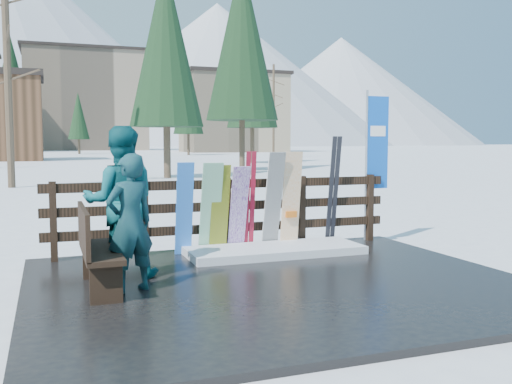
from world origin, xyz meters
name	(u,v)px	position (x,y,z in m)	size (l,w,h in m)	color
ground	(280,287)	(0.00, 0.00, 0.00)	(700.00, 700.00, 0.00)	white
deck	(280,284)	(0.00, 0.00, 0.04)	(6.00, 5.00, 0.08)	black
fence	(227,209)	(0.00, 2.20, 0.74)	(5.60, 0.10, 1.15)	black
snow_patch	(275,250)	(0.57, 1.60, 0.14)	(2.68, 1.00, 0.12)	white
bench	(94,246)	(-2.18, 0.33, 0.60)	(0.41, 1.50, 0.97)	black
snowboard_0	(184,209)	(-0.74, 1.98, 0.79)	(0.26, 0.03, 1.43)	#327EED
snowboard_1	(211,208)	(-0.33, 1.98, 0.78)	(0.31, 0.03, 1.44)	white
snowboard_2	(220,209)	(-0.19, 1.98, 0.76)	(0.28, 0.03, 1.39)	yellow
snowboard_3	(239,209)	(0.12, 1.98, 0.75)	(0.27, 0.03, 1.38)	white
snowboard_4	(273,201)	(0.70, 1.98, 0.86)	(0.27, 0.03, 1.59)	black
snowboard_5	(291,200)	(1.01, 1.98, 0.86)	(0.30, 0.03, 1.57)	white
ski_pair_a	(250,201)	(0.33, 2.05, 0.86)	(0.16, 0.20, 1.57)	maroon
ski_pair_b	(333,191)	(1.80, 2.05, 0.98)	(0.17, 0.27, 1.80)	black
rental_flag	(375,148)	(2.71, 2.25, 1.69)	(0.45, 0.04, 2.60)	silver
person_front	(130,223)	(-1.79, 0.16, 0.87)	(0.58, 0.38, 1.58)	#18554A
person_back	(121,202)	(-1.80, 0.90, 1.04)	(0.93, 0.72, 1.91)	#0D525A
resort_buildings	(65,102)	(1.03, 115.41, 9.81)	(73.00, 87.60, 22.60)	tan
trees	(118,99)	(3.78, 48.64, 5.86)	(42.07, 68.75, 12.68)	#382B1E
mountains	(28,52)	(-10.50, 328.41, 50.20)	(520.00, 260.00, 120.00)	white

